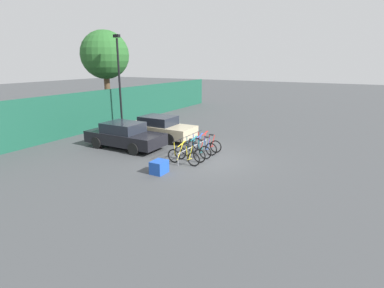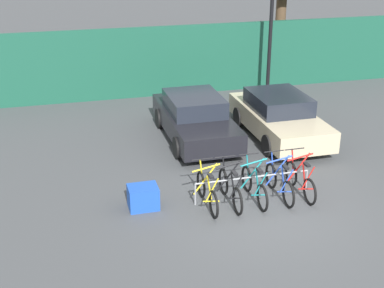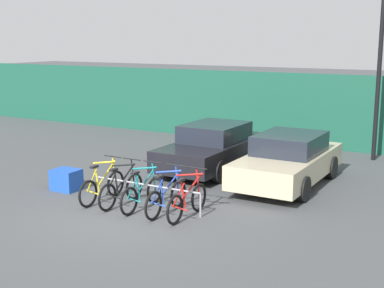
# 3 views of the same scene
# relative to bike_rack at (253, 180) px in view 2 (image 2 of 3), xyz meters

# --- Properties ---
(ground_plane) EXTENTS (120.00, 120.00, 0.00)m
(ground_plane) POSITION_rel_bike_rack_xyz_m (-0.04, -0.68, -0.47)
(ground_plane) COLOR #424447
(hoarding_wall) EXTENTS (36.00, 0.16, 2.68)m
(hoarding_wall) POSITION_rel_bike_rack_xyz_m (-0.04, 8.82, 0.86)
(hoarding_wall) COLOR #19513D
(hoarding_wall) RESTS_ON ground
(bike_rack) EXTENTS (2.94, 0.04, 0.57)m
(bike_rack) POSITION_rel_bike_rack_xyz_m (0.00, 0.00, 0.00)
(bike_rack) COLOR gray
(bike_rack) RESTS_ON ground
(bicycle_yellow) EXTENTS (0.68, 1.71, 1.05)m
(bicycle_yellow) POSITION_rel_bike_rack_xyz_m (-1.20, -0.15, -0.10)
(bicycle_yellow) COLOR black
(bicycle_yellow) RESTS_ON ground
(bicycle_black) EXTENTS (0.68, 1.71, 1.05)m
(bicycle_black) POSITION_rel_bike_rack_xyz_m (-0.62, -0.15, -0.10)
(bicycle_black) COLOR black
(bicycle_black) RESTS_ON ground
(bicycle_teal) EXTENTS (0.68, 1.71, 1.05)m
(bicycle_teal) POSITION_rel_bike_rack_xyz_m (-0.01, -0.15, -0.10)
(bicycle_teal) COLOR black
(bicycle_teal) RESTS_ON ground
(bicycle_blue) EXTENTS (0.68, 1.71, 1.05)m
(bicycle_blue) POSITION_rel_bike_rack_xyz_m (0.65, -0.15, -0.10)
(bicycle_blue) COLOR black
(bicycle_blue) RESTS_ON ground
(bicycle_red) EXTENTS (0.68, 1.71, 1.05)m
(bicycle_red) POSITION_rel_bike_rack_xyz_m (1.20, -0.15, -0.10)
(bicycle_red) COLOR black
(bicycle_red) RESTS_ON ground
(car_black) EXTENTS (1.91, 4.41, 1.40)m
(car_black) POSITION_rel_bike_rack_xyz_m (-0.35, 4.08, 0.22)
(car_black) COLOR black
(car_black) RESTS_ON ground
(car_beige) EXTENTS (1.91, 4.36, 1.40)m
(car_beige) POSITION_rel_bike_rack_xyz_m (2.21, 3.55, 0.22)
(car_beige) COLOR #C1B28E
(car_beige) RESTS_ON ground
(lamp_post) EXTENTS (0.24, 0.44, 6.33)m
(lamp_post) POSITION_rel_bike_rack_xyz_m (3.62, 7.83, 3.05)
(lamp_post) COLOR black
(lamp_post) RESTS_ON ground
(cargo_crate) EXTENTS (0.70, 0.56, 0.55)m
(cargo_crate) POSITION_rel_bike_rack_xyz_m (-2.67, 0.18, -0.20)
(cargo_crate) COLOR blue
(cargo_crate) RESTS_ON ground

